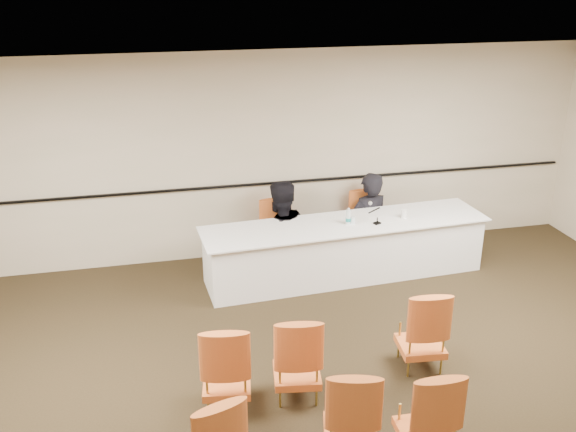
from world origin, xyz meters
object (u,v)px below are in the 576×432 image
object	(u,v)px
panelist_second_chair	(279,235)
aud_chair_back_right	(427,412)
panelist_main_chair	(368,224)
coffee_cup	(404,214)
water_bottle	(348,216)
aud_chair_front_mid	(297,355)
panelist_main	(368,230)
aud_chair_front_left	(226,365)
aud_chair_front_right	(422,328)
panel_table	(345,249)
aud_chair_back_mid	(351,411)
drinking_glass	(353,220)
panelist_second	(279,242)
microphone	(378,214)

from	to	relation	value
panelist_second_chair	aud_chair_back_right	world-z (taller)	same
panelist_main_chair	coffee_cup	xyz separation A→B (m)	(0.28, -0.62, 0.38)
water_bottle	aud_chair_front_mid	bearing A→B (deg)	-118.41
panelist_main_chair	coffee_cup	world-z (taller)	panelist_main_chair
panelist_main	coffee_cup	bearing A→B (deg)	100.33
water_bottle	aud_chair_front_mid	distance (m)	2.77
panelist_main	panelist_second_chair	world-z (taller)	panelist_main
aud_chair_front_left	aud_chair_front_right	distance (m)	2.13
panel_table	aud_chair_front_mid	xyz separation A→B (m)	(-1.29, -2.45, 0.08)
aud_chair_back_mid	coffee_cup	bearing A→B (deg)	75.08
drinking_glass	aud_chair_front_right	distance (m)	2.24
water_bottle	aud_chair_front_left	world-z (taller)	water_bottle
panelist_second	microphone	world-z (taller)	panelist_second
panelist_main_chair	aud_chair_front_mid	xyz separation A→B (m)	(-1.84, -3.07, 0.00)
microphone	aud_chair_front_left	world-z (taller)	microphone
panel_table	microphone	distance (m)	0.68
aud_chair_front_left	aud_chair_back_mid	xyz separation A→B (m)	(0.96, -0.92, 0.00)
aud_chair_front_right	water_bottle	bearing A→B (deg)	98.93
aud_chair_front_left	panelist_second	bearing A→B (deg)	77.50
panelist_main_chair	microphone	distance (m)	0.88
coffee_cup	aud_chair_back_mid	distance (m)	3.87
aud_chair_front_left	microphone	bearing A→B (deg)	53.25
aud_chair_back_right	panelist_main_chair	bearing A→B (deg)	79.60
panel_table	microphone	size ratio (longest dim) A/B	13.92
panelist_main	aud_chair_front_mid	world-z (taller)	panelist_main
panelist_main	microphone	bearing A→B (deg)	64.41
water_bottle	coffee_cup	distance (m)	0.82
panelist_second_chair	water_bottle	size ratio (longest dim) A/B	4.10
panel_table	panelist_main_chair	size ratio (longest dim) A/B	4.16
water_bottle	aud_chair_front_right	world-z (taller)	water_bottle
panel_table	aud_chair_front_mid	size ratio (longest dim) A/B	4.16
aud_chair_front_left	aud_chair_back_right	xyz separation A→B (m)	(1.60, -1.09, 0.00)
panel_table	panelist_second_chair	world-z (taller)	panelist_second_chair
aud_chair_front_mid	aud_chair_back_mid	xyz separation A→B (m)	(0.26, -0.92, 0.00)
panelist_second	microphone	distance (m)	1.50
panelist_second_chair	drinking_glass	distance (m)	1.13
panelist_second_chair	water_bottle	distance (m)	1.10
drinking_glass	aud_chair_back_right	bearing A→B (deg)	-97.70
panelist_main	aud_chair_back_mid	world-z (taller)	panelist_main
aud_chair_front_mid	aud_chair_back_right	xyz separation A→B (m)	(0.90, -1.09, 0.00)
water_bottle	panel_table	bearing A→B (deg)	109.12
panelist_main_chair	panelist_second_chair	distance (m)	1.37
panel_table	aud_chair_back_right	size ratio (longest dim) A/B	4.16
drinking_glass	aud_chair_front_left	xyz separation A→B (m)	(-2.07, -2.40, -0.37)
panelist_second_chair	aud_chair_back_mid	size ratio (longest dim) A/B	1.00
water_bottle	aud_chair_front_right	xyz separation A→B (m)	(0.12, -2.21, -0.43)
panelist_second	aud_chair_back_right	xyz separation A→B (m)	(0.42, -4.07, 0.12)
drinking_glass	coffee_cup	xyz separation A→B (m)	(0.76, 0.04, 0.01)
panel_table	water_bottle	world-z (taller)	water_bottle
panelist_main_chair	coffee_cup	size ratio (longest dim) A/B	7.43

